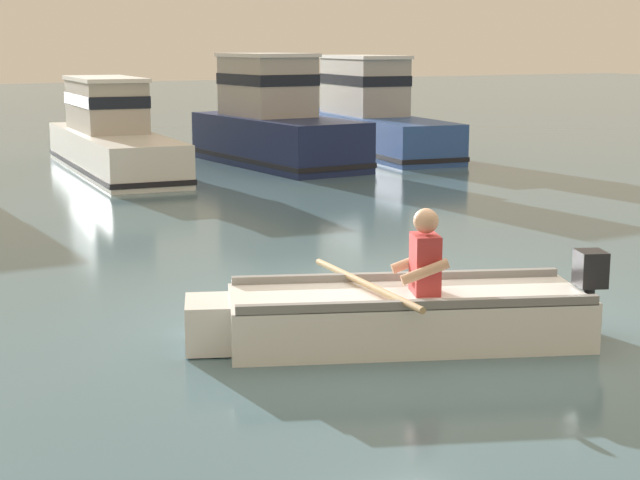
{
  "coord_description": "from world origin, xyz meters",
  "views": [
    {
      "loc": [
        -5.01,
        -7.99,
        2.58
      ],
      "look_at": [
        -0.19,
        1.15,
        0.55
      ],
      "focal_mm": 56.15,
      "sensor_mm": 36.0,
      "label": 1
    }
  ],
  "objects_px": {
    "moored_boat_white": "(111,137)",
    "moored_boat_blue": "(370,117)",
    "rowboat_with_person": "(399,314)",
    "moored_boat_navy": "(274,124)"
  },
  "relations": [
    {
      "from": "rowboat_with_person",
      "to": "moored_boat_blue",
      "type": "xyz_separation_m",
      "value": [
        7.76,
        13.63,
        0.59
      ]
    },
    {
      "from": "rowboat_with_person",
      "to": "moored_boat_navy",
      "type": "xyz_separation_m",
      "value": [
        4.66,
        12.46,
        0.63
      ]
    },
    {
      "from": "moored_boat_navy",
      "to": "moored_boat_blue",
      "type": "bearing_deg",
      "value": 20.74
    },
    {
      "from": "moored_boat_white",
      "to": "moored_boat_blue",
      "type": "bearing_deg",
      "value": 5.24
    },
    {
      "from": "moored_boat_blue",
      "to": "moored_boat_navy",
      "type": "bearing_deg",
      "value": -159.26
    },
    {
      "from": "moored_boat_navy",
      "to": "moored_boat_blue",
      "type": "relative_size",
      "value": 0.75
    },
    {
      "from": "moored_boat_navy",
      "to": "rowboat_with_person",
      "type": "bearing_deg",
      "value": -110.52
    },
    {
      "from": "moored_boat_navy",
      "to": "moored_boat_white",
      "type": "bearing_deg",
      "value": 170.54
    },
    {
      "from": "rowboat_with_person",
      "to": "moored_boat_blue",
      "type": "distance_m",
      "value": 15.69
    },
    {
      "from": "rowboat_with_person",
      "to": "moored_boat_white",
      "type": "height_order",
      "value": "moored_boat_white"
    }
  ]
}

